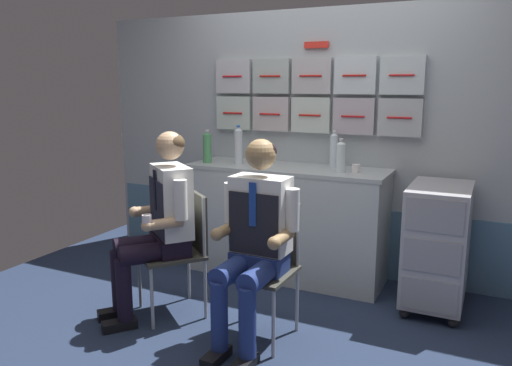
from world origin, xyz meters
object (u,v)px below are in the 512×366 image
crew_member_left (160,217)px  water_bottle_clear (341,156)px  coffee_cup_white (356,168)px  folding_chair_left (184,240)px  service_trolley (437,243)px  folding_chair_right (266,254)px  crew_member_right (254,235)px

crew_member_left → water_bottle_clear: (0.93, 0.99, 0.34)m
coffee_cup_white → folding_chair_left: bearing=-135.9°
service_trolley → folding_chair_right: 1.25m
service_trolley → crew_member_right: size_ratio=0.71×
crew_member_right → coffee_cup_white: (0.31, 1.09, 0.26)m
folding_chair_left → crew_member_right: 0.67m
crew_member_right → service_trolley: bearing=47.0°
folding_chair_left → coffee_cup_white: bearing=44.1°
service_trolley → water_bottle_clear: water_bottle_clear is taller
folding_chair_left → water_bottle_clear: bearing=46.1°
crew_member_right → coffee_cup_white: crew_member_right is taller
service_trolley → folding_chair_right: bearing=-138.0°
folding_chair_left → coffee_cup_white: size_ratio=13.67×
crew_member_left → folding_chair_right: bearing=7.8°
service_trolley → folding_chair_left: 1.75m
folding_chair_right → service_trolley: bearing=42.0°
folding_chair_left → water_bottle_clear: 1.31m
service_trolley → water_bottle_clear: size_ratio=3.45×
service_trolley → crew_member_left: (-1.66, -0.94, 0.22)m
crew_member_right → crew_member_left: bearing=175.2°
crew_member_left → folding_chair_right: (0.73, 0.10, -0.18)m
service_trolley → coffee_cup_white: coffee_cup_white is taller
folding_chair_left → folding_chair_right: 0.63m
folding_chair_right → folding_chair_left: bearing=177.8°
crew_member_left → water_bottle_clear: size_ratio=4.94×
folding_chair_left → crew_member_left: (-0.10, -0.12, 0.18)m
crew_member_right → water_bottle_clear: crew_member_right is taller
crew_member_left → crew_member_right: 0.73m
service_trolley → coffee_cup_white: size_ratio=14.32×
coffee_cup_white → crew_member_left: bearing=-135.2°
service_trolley → folding_chair_left: bearing=-152.4°
service_trolley → folding_chair_right: service_trolley is taller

